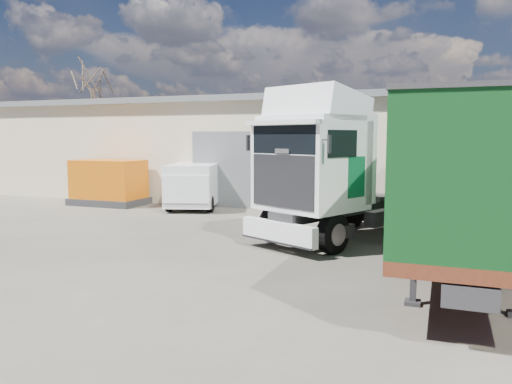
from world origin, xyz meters
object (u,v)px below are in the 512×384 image
(orange_skip, at_px, (109,185))
(tractor_unit, at_px, (330,178))
(panel_van, at_px, (196,185))
(box_trailer, at_px, (462,168))
(bare_tree, at_px, (92,76))

(orange_skip, bearing_deg, tractor_unit, -20.71)
(panel_van, height_order, orange_skip, orange_skip)
(box_trailer, relative_size, orange_skip, 3.53)
(bare_tree, relative_size, tractor_unit, 1.26)
(bare_tree, bearing_deg, orange_skip, -48.49)
(bare_tree, bearing_deg, box_trailer, -33.51)
(tractor_unit, xyz_separation_m, box_trailer, (3.85, -1.37, 0.48))
(box_trailer, relative_size, panel_van, 2.28)
(tractor_unit, height_order, orange_skip, tractor_unit)
(box_trailer, xyz_separation_m, panel_van, (-11.58, 6.76, -1.45))
(tractor_unit, distance_m, panel_van, 9.47)
(tractor_unit, relative_size, panel_van, 1.38)
(orange_skip, bearing_deg, panel_van, 10.55)
(bare_tree, distance_m, panel_van, 19.00)
(tractor_unit, distance_m, orange_skip, 13.01)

